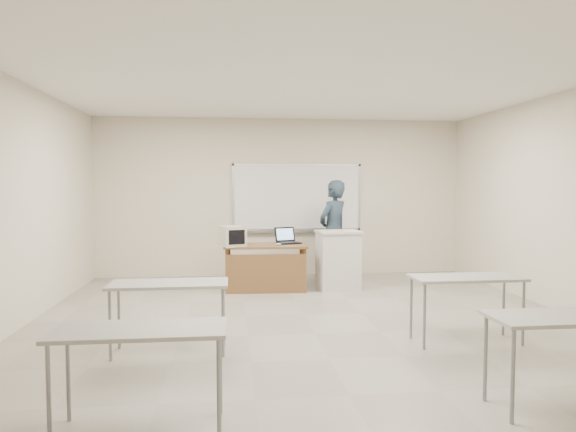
{
  "coord_description": "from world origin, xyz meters",
  "views": [
    {
      "loc": [
        -0.96,
        -5.81,
        1.72
      ],
      "look_at": [
        -0.07,
        2.2,
        1.24
      ],
      "focal_mm": 32.0,
      "sensor_mm": 36.0,
      "label": 1
    }
  ],
  "objects": [
    {
      "name": "crt_monitor",
      "position": [
        -0.95,
        2.48,
        0.91
      ],
      "size": [
        0.35,
        0.4,
        0.33
      ],
      "rotation": [
        0.0,
        0.0,
        0.34
      ],
      "color": "#B3AE98",
      "rests_on": "instructor_desk"
    },
    {
      "name": "laptop",
      "position": [
        0.0,
        2.76,
        0.81
      ],
      "size": [
        0.36,
        0.33,
        0.27
      ],
      "rotation": [
        0.0,
        0.0,
        0.34
      ],
      "color": "black",
      "rests_on": "instructor_desk"
    },
    {
      "name": "mouse",
      "position": [
        -0.2,
        2.47,
        0.77
      ],
      "size": [
        0.11,
        0.08,
        0.04
      ],
      "primitive_type": "ellipsoid",
      "rotation": [
        0.0,
        0.0,
        0.26
      ],
      "color": "#A7A8AE",
      "rests_on": "instructor_desk"
    },
    {
      "name": "floor",
      "position": [
        0.0,
        0.0,
        -0.01
      ],
      "size": [
        7.0,
        8.0,
        0.01
      ],
      "primitive_type": "cube",
      "color": "gray",
      "rests_on": "ground"
    },
    {
      "name": "presenter",
      "position": [
        0.85,
        3.17,
        0.91
      ],
      "size": [
        0.79,
        0.76,
        1.82
      ],
      "primitive_type": "imported",
      "rotation": [
        0.0,
        0.0,
        3.85
      ],
      "color": "black",
      "rests_on": "floor"
    },
    {
      "name": "podium",
      "position": [
        0.8,
        2.5,
        0.49
      ],
      "size": [
        0.7,
        0.51,
        0.98
      ],
      "rotation": [
        0.0,
        0.0,
        0.1
      ],
      "color": "beige",
      "rests_on": "floor"
    },
    {
      "name": "instructor_desk",
      "position": [
        -0.4,
        2.49,
        0.53
      ],
      "size": [
        1.36,
        0.68,
        0.75
      ],
      "rotation": [
        0.0,
        0.0,
        -0.04
      ],
      "color": "brown",
      "rests_on": "floor"
    },
    {
      "name": "student_desks",
      "position": [
        -0.0,
        -1.35,
        0.67
      ],
      "size": [
        4.4,
        2.2,
        0.73
      ],
      "color": "gray",
      "rests_on": "floor"
    },
    {
      "name": "whiteboard",
      "position": [
        0.3,
        3.97,
        1.48
      ],
      "size": [
        2.48,
        0.1,
        1.31
      ],
      "color": "white",
      "rests_on": "floor"
    },
    {
      "name": "keyboard",
      "position": [
        0.65,
        2.38,
        0.99
      ],
      "size": [
        0.42,
        0.22,
        0.02
      ],
      "primitive_type": "cube",
      "rotation": [
        0.0,
        0.0,
        -0.21
      ],
      "color": "#B3AE98",
      "rests_on": "podium"
    }
  ]
}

